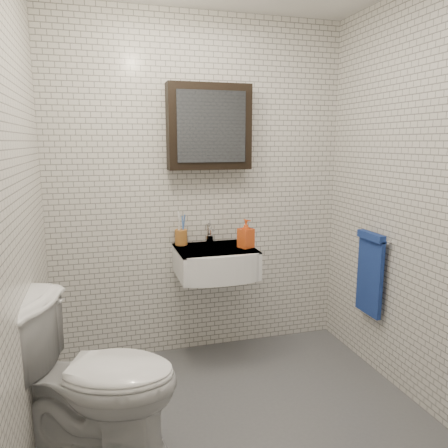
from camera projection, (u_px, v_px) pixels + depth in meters
name	position (u px, v px, depth m)	size (l,w,h in m)	color
ground	(242.00, 421.00, 2.53)	(2.20, 2.00, 0.01)	#52555B
room_shell	(244.00, 167.00, 2.26)	(2.22, 2.02, 2.51)	silver
washbasin	(217.00, 262.00, 3.10)	(0.55, 0.50, 0.20)	white
faucet	(210.00, 234.00, 3.25)	(0.06, 0.20, 0.15)	silver
mirror_cabinet	(209.00, 127.00, 3.10)	(0.60, 0.15, 0.60)	black
towel_rail	(370.00, 270.00, 3.01)	(0.09, 0.30, 0.58)	silver
toothbrush_cup	(181.00, 236.00, 3.20)	(0.10, 0.10, 0.25)	#A36328
soap_bottle	(246.00, 234.00, 3.11)	(0.09, 0.09, 0.21)	orange
toilet	(94.00, 378.00, 2.19)	(0.48, 0.84, 0.86)	white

